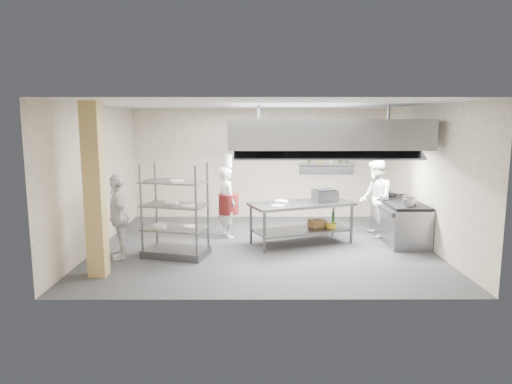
{
  "coord_description": "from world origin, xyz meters",
  "views": [
    {
      "loc": [
        -0.19,
        -9.55,
        2.67
      ],
      "look_at": [
        -0.15,
        0.2,
        1.14
      ],
      "focal_mm": 32.0,
      "sensor_mm": 36.0,
      "label": 1
    }
  ],
  "objects_px": {
    "chef_line": "(375,199)",
    "chef_plating": "(119,216)",
    "pass_rack": "(175,210)",
    "griddle": "(325,196)",
    "cooking_range": "(399,222)",
    "stockpot": "(409,200)",
    "chef_head": "(227,202)",
    "island": "(301,223)"
  },
  "relations": [
    {
      "from": "cooking_range",
      "to": "chef_line",
      "type": "distance_m",
      "value": 0.73
    },
    {
      "from": "chef_plating",
      "to": "pass_rack",
      "type": "bearing_deg",
      "value": 74.63
    },
    {
      "from": "chef_head",
      "to": "stockpot",
      "type": "xyz_separation_m",
      "value": [
        3.92,
        -0.8,
        0.18
      ]
    },
    {
      "from": "pass_rack",
      "to": "chef_line",
      "type": "distance_m",
      "value": 4.61
    },
    {
      "from": "griddle",
      "to": "pass_rack",
      "type": "bearing_deg",
      "value": -175.99
    },
    {
      "from": "chef_line",
      "to": "stockpot",
      "type": "relative_size",
      "value": 6.31
    },
    {
      "from": "cooking_range",
      "to": "chef_plating",
      "type": "bearing_deg",
      "value": -167.14
    },
    {
      "from": "pass_rack",
      "to": "chef_head",
      "type": "bearing_deg",
      "value": 73.01
    },
    {
      "from": "chef_line",
      "to": "stockpot",
      "type": "distance_m",
      "value": 0.97
    },
    {
      "from": "island",
      "to": "chef_head",
      "type": "xyz_separation_m",
      "value": [
        -1.66,
        0.57,
        0.36
      ]
    },
    {
      "from": "island",
      "to": "stockpot",
      "type": "distance_m",
      "value": 2.34
    },
    {
      "from": "chef_head",
      "to": "island",
      "type": "bearing_deg",
      "value": -137.19
    },
    {
      "from": "cooking_range",
      "to": "chef_plating",
      "type": "xyz_separation_m",
      "value": [
        -5.92,
        -1.35,
        0.41
      ]
    },
    {
      "from": "pass_rack",
      "to": "chef_plating",
      "type": "distance_m",
      "value": 1.1
    },
    {
      "from": "chef_line",
      "to": "chef_plating",
      "type": "bearing_deg",
      "value": -69.66
    },
    {
      "from": "chef_plating",
      "to": "griddle",
      "type": "height_order",
      "value": "chef_plating"
    },
    {
      "from": "pass_rack",
      "to": "chef_line",
      "type": "xyz_separation_m",
      "value": [
        4.35,
        1.52,
        -0.03
      ]
    },
    {
      "from": "pass_rack",
      "to": "chef_line",
      "type": "relative_size",
      "value": 1.03
    },
    {
      "from": "island",
      "to": "chef_plating",
      "type": "relative_size",
      "value": 1.34
    },
    {
      "from": "island",
      "to": "chef_line",
      "type": "height_order",
      "value": "chef_line"
    },
    {
      "from": "stockpot",
      "to": "griddle",
      "type": "bearing_deg",
      "value": 166.34
    },
    {
      "from": "stockpot",
      "to": "cooking_range",
      "type": "bearing_deg",
      "value": 92.26
    },
    {
      "from": "island",
      "to": "cooking_range",
      "type": "height_order",
      "value": "island"
    },
    {
      "from": "stockpot",
      "to": "pass_rack",
      "type": "bearing_deg",
      "value": -171.86
    },
    {
      "from": "chef_plating",
      "to": "stockpot",
      "type": "bearing_deg",
      "value": 76.41
    },
    {
      "from": "chef_head",
      "to": "chef_line",
      "type": "distance_m",
      "value": 3.42
    },
    {
      "from": "pass_rack",
      "to": "griddle",
      "type": "height_order",
      "value": "pass_rack"
    },
    {
      "from": "pass_rack",
      "to": "chef_head",
      "type": "distance_m",
      "value": 1.76
    },
    {
      "from": "stockpot",
      "to": "chef_line",
      "type": "bearing_deg",
      "value": 121.36
    },
    {
      "from": "chef_plating",
      "to": "griddle",
      "type": "distance_m",
      "value": 4.39
    },
    {
      "from": "pass_rack",
      "to": "griddle",
      "type": "bearing_deg",
      "value": 34.59
    },
    {
      "from": "griddle",
      "to": "stockpot",
      "type": "distance_m",
      "value": 1.78
    },
    {
      "from": "chef_head",
      "to": "chef_line",
      "type": "height_order",
      "value": "chef_line"
    },
    {
      "from": "chef_head",
      "to": "chef_line",
      "type": "bearing_deg",
      "value": -117.78
    },
    {
      "from": "cooking_range",
      "to": "stockpot",
      "type": "bearing_deg",
      "value": -87.74
    },
    {
      "from": "island",
      "to": "cooking_range",
      "type": "relative_size",
      "value": 1.11
    },
    {
      "from": "griddle",
      "to": "stockpot",
      "type": "height_order",
      "value": "griddle"
    },
    {
      "from": "island",
      "to": "chef_head",
      "type": "bearing_deg",
      "value": 139.74
    },
    {
      "from": "pass_rack",
      "to": "chef_plating",
      "type": "height_order",
      "value": "pass_rack"
    },
    {
      "from": "pass_rack",
      "to": "stockpot",
      "type": "relative_size",
      "value": 6.52
    },
    {
      "from": "chef_line",
      "to": "chef_plating",
      "type": "height_order",
      "value": "chef_line"
    },
    {
      "from": "chef_plating",
      "to": "griddle",
      "type": "relative_size",
      "value": 3.38
    }
  ]
}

